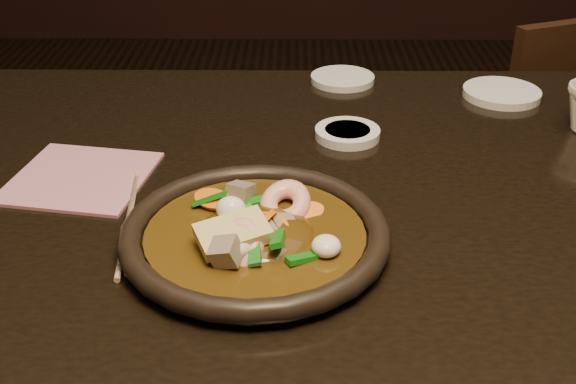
{
  "coord_description": "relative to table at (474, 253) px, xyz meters",
  "views": [
    {
      "loc": [
        -0.23,
        -0.75,
        1.19
      ],
      "look_at": [
        -0.23,
        -0.07,
        0.8
      ],
      "focal_mm": 45.0,
      "sensor_mm": 36.0,
      "label": 1
    }
  ],
  "objects": [
    {
      "name": "table",
      "position": [
        0.0,
        0.0,
        0.0
      ],
      "size": [
        1.6,
        0.9,
        0.75
      ],
      "color": "black",
      "rests_on": "floor"
    },
    {
      "name": "chair",
      "position": [
        0.3,
        0.66,
        -0.23
      ],
      "size": [
        0.5,
        0.5,
        0.82
      ],
      "rotation": [
        0.0,
        0.0,
        3.53
      ],
      "color": "black",
      "rests_on": "floor"
    },
    {
      "name": "plate",
      "position": [
        -0.27,
        -0.1,
        0.09
      ],
      "size": [
        0.29,
        0.29,
        0.03
      ],
      "color": "black",
      "rests_on": "table"
    },
    {
      "name": "stirfry",
      "position": [
        -0.27,
        -0.1,
        0.1
      ],
      "size": [
        0.17,
        0.16,
        0.06
      ],
      "color": "#3B280A",
      "rests_on": "plate"
    },
    {
      "name": "soy_dish",
      "position": [
        -0.15,
        0.18,
        0.08
      ],
      "size": [
        0.09,
        0.09,
        0.01
      ],
      "primitive_type": "cylinder",
      "color": "silver",
      "rests_on": "table"
    },
    {
      "name": "saucer_left",
      "position": [
        -0.15,
        0.4,
        0.08
      ],
      "size": [
        0.11,
        0.11,
        0.01
      ],
      "primitive_type": "cylinder",
      "color": "silver",
      "rests_on": "table"
    },
    {
      "name": "saucer_right",
      "position": [
        0.1,
        0.33,
        0.08
      ],
      "size": [
        0.12,
        0.12,
        0.01
      ],
      "primitive_type": "cylinder",
      "color": "silver",
      "rests_on": "table"
    },
    {
      "name": "chopsticks",
      "position": [
        -0.41,
        -0.05,
        0.08
      ],
      "size": [
        0.03,
        0.23,
        0.01
      ],
      "rotation": [
        0.0,
        0.0,
        0.1
      ],
      "color": "tan",
      "rests_on": "table"
    },
    {
      "name": "napkin",
      "position": [
        -0.5,
        0.05,
        0.08
      ],
      "size": [
        0.19,
        0.19,
        0.0
      ],
      "primitive_type": "cube",
      "rotation": [
        0.0,
        0.0,
        -0.17
      ],
      "color": "#B56F7D",
      "rests_on": "table"
    }
  ]
}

